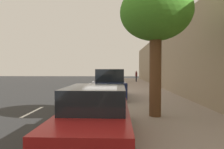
{
  "coord_description": "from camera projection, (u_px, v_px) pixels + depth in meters",
  "views": [
    {
      "loc": [
        1.33,
        -14.46,
        1.99
      ],
      "look_at": [
        0.65,
        6.78,
        1.38
      ],
      "focal_mm": 30.04,
      "sensor_mm": 36.0,
      "label": 1
    }
  ],
  "objects": [
    {
      "name": "lane_stripe_centre",
      "position": [
        69.0,
        94.0,
        15.03
      ],
      "size": [
        0.14,
        48.4,
        0.01
      ],
      "color": "white",
      "rests_on": "ground"
    },
    {
      "name": "building_facade",
      "position": [
        177.0,
        58.0,
        14.28
      ],
      "size": [
        0.5,
        47.6,
        5.65
      ],
      "primitive_type": "cube",
      "color": "tan",
      "rests_on": "ground"
    },
    {
      "name": "curb_edge",
      "position": [
        122.0,
        94.0,
        14.49
      ],
      "size": [
        0.16,
        47.6,
        0.14
      ],
      "primitive_type": "cube",
      "color": "gray",
      "rests_on": "ground"
    },
    {
      "name": "bicycle_at_curb",
      "position": [
        117.0,
        84.0,
        20.04
      ],
      "size": [
        1.69,
        0.55,
        0.74
      ],
      "color": "black",
      "rests_on": "ground"
    },
    {
      "name": "parked_sedan_red_nearest",
      "position": [
        96.0,
        114.0,
        5.11
      ],
      "size": [
        1.87,
        4.42,
        1.52
      ],
      "color": "maroon",
      "rests_on": "ground"
    },
    {
      "name": "lane_stripe_bike_edge",
      "position": [
        104.0,
        95.0,
        14.54
      ],
      "size": [
        0.12,
        47.6,
        0.01
      ],
      "primitive_type": "cube",
      "color": "white",
      "rests_on": "ground"
    },
    {
      "name": "pedestrian_on_phone",
      "position": [
        136.0,
        76.0,
        27.59
      ],
      "size": [
        0.27,
        0.62,
        1.61
      ],
      "color": "black",
      "rests_on": "sidewalk"
    },
    {
      "name": "parked_sedan_white_mid",
      "position": [
        113.0,
        78.0,
        25.28
      ],
      "size": [
        2.02,
        4.49,
        1.52
      ],
      "color": "white",
      "rests_on": "ground"
    },
    {
      "name": "parked_pickup_grey_far",
      "position": [
        113.0,
        76.0,
        31.87
      ],
      "size": [
        2.02,
        5.3,
        1.95
      ],
      "color": "slate",
      "rests_on": "ground"
    },
    {
      "name": "ground",
      "position": [
        101.0,
        95.0,
        14.54
      ],
      "size": [
        76.16,
        76.16,
        0.0
      ],
      "primitive_type": "plane",
      "color": "#2B2B2B"
    },
    {
      "name": "parked_suv_dark_blue_second",
      "position": [
        109.0,
        84.0,
        12.38
      ],
      "size": [
        2.21,
        4.82,
        1.99
      ],
      "color": "navy",
      "rests_on": "ground"
    },
    {
      "name": "sidewalk",
      "position": [
        148.0,
        94.0,
        14.42
      ],
      "size": [
        3.85,
        47.6,
        0.14
      ],
      "primitive_type": "cube",
      "color": "#A09189",
      "rests_on": "ground"
    },
    {
      "name": "cyclist_with_backpack",
      "position": [
        119.0,
        78.0,
        19.56
      ],
      "size": [
        0.51,
        0.57,
        1.71
      ],
      "color": "#C6B284",
      "rests_on": "ground"
    },
    {
      "name": "street_tree_mid_block",
      "position": [
        156.0,
        15.0,
        7.29
      ],
      "size": [
        2.79,
        2.79,
        5.16
      ],
      "color": "brown",
      "rests_on": "sidewalk"
    }
  ]
}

